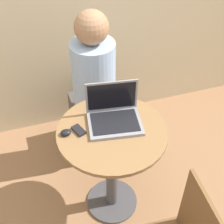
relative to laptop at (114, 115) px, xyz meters
name	(u,v)px	position (x,y,z in m)	size (l,w,h in m)	color
ground_plane	(112,201)	(-0.04, -0.08, -0.82)	(12.00, 12.00, 0.00)	#9E704C
round_table	(112,155)	(-0.04, -0.08, -0.27)	(0.67, 0.67, 0.77)	#4C4C51
laptop	(114,115)	(0.00, 0.00, 0.00)	(0.36, 0.30, 0.23)	gray
cell_phone	(79,130)	(-0.23, -0.03, -0.04)	(0.08, 0.11, 0.02)	black
computer_mouse	(66,133)	(-0.31, -0.03, -0.03)	(0.06, 0.05, 0.03)	black
person_seated	(93,99)	(-0.01, 0.49, -0.26)	(0.32, 0.49, 1.30)	#4C4742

